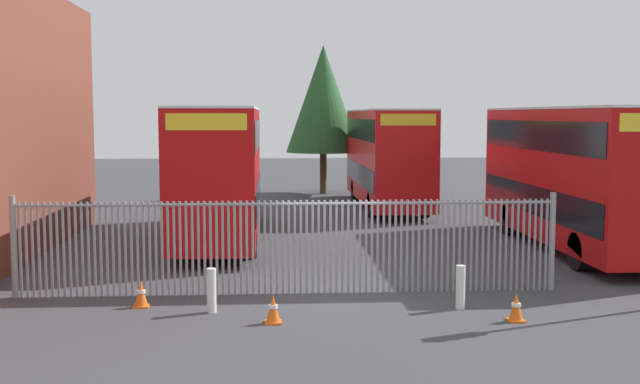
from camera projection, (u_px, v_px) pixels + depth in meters
The scene contains 11 objects.
ground_plane at pixel (312, 239), 26.42m from camera, with size 100.00×100.00×0.00m, color #3D3D42.
palisade_fence at pixel (289, 244), 18.30m from camera, with size 12.69×0.14×2.35m.
double_decker_bus_near_gate at pixel (220, 168), 26.08m from camera, with size 2.54×10.81×4.42m.
double_decker_bus_behind_fence_left at pixel (574, 172), 24.32m from camera, with size 2.54×10.81×4.42m.
double_decker_bus_behind_fence_right at pixel (387, 154), 35.21m from camera, with size 2.54×10.81×4.42m.
bollard_near_left at pixel (212, 290), 16.62m from camera, with size 0.20×0.20×0.95m, color silver.
bollard_center_front at pixel (460, 287), 16.93m from camera, with size 0.20×0.20×0.95m, color silver.
traffic_cone_by_gate at pixel (516, 307), 15.92m from camera, with size 0.34×0.34×0.59m.
traffic_cone_mid_forecourt at pixel (273, 309), 15.77m from camera, with size 0.34×0.34×0.59m.
traffic_cone_near_kerb at pixel (141, 294), 17.10m from camera, with size 0.34×0.34×0.59m.
tree_tall_back at pixel (323, 99), 41.32m from camera, with size 3.93×3.93×7.83m.
Camera 1 is at (-1.43, -18.10, 4.18)m, focal length 44.10 mm.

